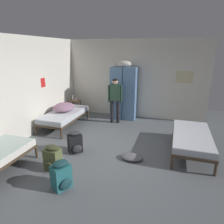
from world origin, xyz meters
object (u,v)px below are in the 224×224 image
(bed_right, at_px, (192,137))
(backpack_teal, at_px, (61,175))
(person_traveler, at_px, (115,97))
(lotion_bottle, at_px, (76,99))
(water_bottle, at_px, (73,97))
(locker_bank, at_px, (124,92))
(bed_left_rear, at_px, (65,115))
(backpack_black, at_px, (75,142))
(clothes_pile_grey, at_px, (132,157))
(bedding_heap, at_px, (64,107))
(backpack_olive, at_px, (52,158))
(shelf_unit, at_px, (75,106))

(bed_right, relative_size, backpack_teal, 3.45)
(person_traveler, height_order, lotion_bottle, person_traveler)
(water_bottle, xyz_separation_m, lotion_bottle, (0.15, -0.06, -0.03))
(locker_bank, xyz_separation_m, bed_left_rear, (-1.63, -1.41, -0.59))
(backpack_teal, bearing_deg, person_traveler, 91.35)
(locker_bank, bearing_deg, backpack_black, -99.27)
(lotion_bottle, relative_size, clothes_pile_grey, 0.33)
(bed_right, height_order, backpack_black, backpack_black)
(bedding_heap, xyz_separation_m, backpack_olive, (1.10, -2.37, -0.37))
(locker_bank, bearing_deg, shelf_unit, -173.74)
(bedding_heap, xyz_separation_m, backpack_black, (1.20, -1.56, -0.37))
(shelf_unit, distance_m, water_bottle, 0.35)
(bed_right, bearing_deg, backpack_black, -161.76)
(locker_bank, xyz_separation_m, water_bottle, (-1.96, -0.19, -0.29))
(shelf_unit, height_order, bed_left_rear, shelf_unit)
(locker_bank, relative_size, water_bottle, 8.55)
(bedding_heap, xyz_separation_m, backpack_teal, (1.60, -2.84, -0.37))
(clothes_pile_grey, bearing_deg, backpack_black, -176.05)
(bedding_heap, xyz_separation_m, water_bottle, (-0.29, 1.15, 0.05))
(backpack_olive, height_order, clothes_pile_grey, backpack_olive)
(locker_bank, distance_m, bed_left_rear, 2.24)
(water_bottle, bearing_deg, shelf_unit, -14.04)
(lotion_bottle, xyz_separation_m, backpack_olive, (1.24, -3.46, -0.39))
(backpack_black, distance_m, backpack_olive, 0.82)
(water_bottle, bearing_deg, backpack_teal, -64.64)
(person_traveler, bearing_deg, backpack_olive, -97.58)
(backpack_teal, bearing_deg, backpack_olive, 136.98)
(locker_bank, height_order, backpack_black, locker_bank)
(shelf_unit, distance_m, backpack_teal, 4.36)
(shelf_unit, height_order, backpack_olive, shelf_unit)
(lotion_bottle, xyz_separation_m, backpack_black, (1.34, -2.65, -0.39))
(bed_right, relative_size, water_bottle, 7.85)
(locker_bank, bearing_deg, backpack_olive, -98.77)
(bedding_heap, bearing_deg, clothes_pile_grey, -29.40)
(person_traveler, bearing_deg, water_bottle, 167.64)
(bed_left_rear, relative_size, person_traveler, 1.25)
(water_bottle, distance_m, clothes_pile_grey, 3.94)
(bedding_heap, bearing_deg, backpack_black, -52.38)
(shelf_unit, height_order, bedding_heap, bedding_heap)
(lotion_bottle, height_order, backpack_black, lotion_bottle)
(bed_left_rear, bearing_deg, backpack_olive, -65.21)
(clothes_pile_grey, bearing_deg, bed_right, 31.27)
(backpack_teal, relative_size, clothes_pile_grey, 1.08)
(person_traveler, distance_m, backpack_olive, 3.22)
(bed_right, distance_m, water_bottle, 4.58)
(person_traveler, relative_size, backpack_black, 2.77)
(bed_left_rear, relative_size, clothes_pile_grey, 3.71)
(bedding_heap, xyz_separation_m, clothes_pile_grey, (2.60, -1.46, -0.58))
(water_bottle, distance_m, lotion_bottle, 0.16)
(water_bottle, relative_size, lotion_bottle, 1.41)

